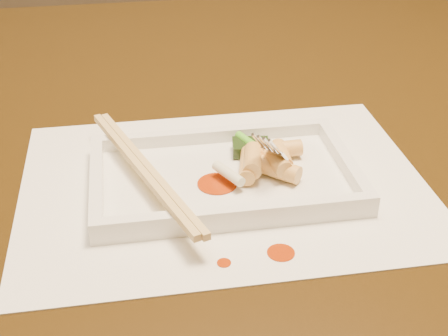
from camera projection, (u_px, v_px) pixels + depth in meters
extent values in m
cube|color=black|center=(132.00, 126.00, 0.77)|extent=(1.40, 0.90, 0.04)
cylinder|color=black|center=(423.00, 178.00, 1.37)|extent=(0.07, 0.07, 0.71)
cube|color=white|center=(224.00, 184.00, 0.62)|extent=(0.40, 0.30, 0.00)
cylinder|color=#A22D04|center=(281.00, 253.00, 0.53)|extent=(0.02, 0.02, 0.00)
cylinder|color=#A22D04|center=(224.00, 263.00, 0.52)|extent=(0.01, 0.01, 0.00)
cube|color=white|center=(224.00, 180.00, 0.62)|extent=(0.26, 0.16, 0.01)
cube|color=white|center=(213.00, 135.00, 0.68)|extent=(0.26, 0.01, 0.01)
cube|color=white|center=(238.00, 214.00, 0.55)|extent=(0.26, 0.01, 0.01)
cube|color=white|center=(96.00, 182.00, 0.60)|extent=(0.01, 0.14, 0.01)
cube|color=white|center=(345.00, 160.00, 0.63)|extent=(0.01, 0.14, 0.01)
cube|color=black|center=(251.00, 147.00, 0.65)|extent=(0.04, 0.03, 0.01)
cylinder|color=#EAEACC|center=(228.00, 174.00, 0.60)|extent=(0.03, 0.04, 0.01)
cylinder|color=#45AF1C|center=(261.00, 152.00, 0.63)|extent=(0.04, 0.08, 0.01)
cube|color=tan|center=(140.00, 169.00, 0.60)|extent=(0.09, 0.23, 0.01)
cube|color=tan|center=(148.00, 168.00, 0.60)|extent=(0.09, 0.23, 0.01)
cylinder|color=#A22D04|center=(217.00, 184.00, 0.61)|extent=(0.04, 0.04, 0.00)
cylinder|color=#EBC56E|center=(277.00, 150.00, 0.64)|extent=(0.05, 0.02, 0.02)
cylinder|color=#EBC56E|center=(248.00, 165.00, 0.62)|extent=(0.03, 0.05, 0.02)
cylinder|color=#EBC56E|center=(253.00, 160.00, 0.61)|extent=(0.03, 0.05, 0.02)
cylinder|color=#EBC56E|center=(281.00, 156.00, 0.63)|extent=(0.02, 0.04, 0.02)
cylinder|color=#EBC56E|center=(270.00, 163.00, 0.62)|extent=(0.04, 0.04, 0.02)
cylinder|color=#EBC56E|center=(273.00, 158.00, 0.62)|extent=(0.03, 0.05, 0.02)
cylinder|color=#EBC56E|center=(275.00, 168.00, 0.61)|extent=(0.05, 0.05, 0.02)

